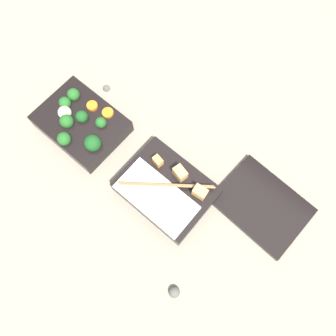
{
  "coord_description": "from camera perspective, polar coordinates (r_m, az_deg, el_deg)",
  "views": [
    {
      "loc": [
        0.26,
        -0.15,
        0.73
      ],
      "look_at": [
        0.1,
        0.04,
        0.04
      ],
      "focal_mm": 35.0,
      "sensor_mm": 36.0,
      "label": 1
    }
  ],
  "objects": [
    {
      "name": "bento_tray_rice",
      "position": [
        0.73,
        -0.42,
        -3.9
      ],
      "size": [
        0.2,
        0.15,
        0.07
      ],
      "color": "black",
      "rests_on": "ground_plane"
    },
    {
      "name": "pebble_1",
      "position": [
        0.89,
        -10.72,
        13.59
      ],
      "size": [
        0.02,
        0.02,
        0.02
      ],
      "primitive_type": "sphere",
      "color": "#595651",
      "rests_on": "ground_plane"
    },
    {
      "name": "pebble_0",
      "position": [
        0.73,
        1.09,
        -20.78
      ],
      "size": [
        0.02,
        0.02,
        0.02
      ],
      "primitive_type": "sphere",
      "color": "#595651",
      "rests_on": "ground_plane"
    },
    {
      "name": "ground_plane",
      "position": [
        0.79,
        -7.14,
        1.49
      ],
      "size": [
        3.0,
        3.0,
        0.0
      ],
      "primitive_type": "plane",
      "color": "gray"
    },
    {
      "name": "bento_lid",
      "position": [
        0.78,
        16.09,
        -6.27
      ],
      "size": [
        0.2,
        0.16,
        0.01
      ],
      "primitive_type": "cube",
      "rotation": [
        0.0,
        0.0,
        -0.05
      ],
      "color": "black",
      "rests_on": "ground_plane"
    },
    {
      "name": "bento_tray_vegetable",
      "position": [
        0.82,
        -14.92,
        7.54
      ],
      "size": [
        0.2,
        0.15,
        0.07
      ],
      "color": "black",
      "rests_on": "ground_plane"
    }
  ]
}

